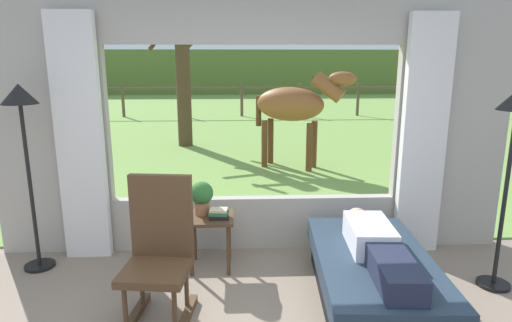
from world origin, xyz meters
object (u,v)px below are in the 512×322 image
reclining_person (377,246)px  horse (294,105)px  floor_lamp_left (22,122)px  potted_plant (202,196)px  pasture_tree (182,69)px  side_table (211,225)px  book_stack (219,214)px  recliner_sofa (372,278)px  rocking_chair (159,252)px

reclining_person → horse: size_ratio=0.81×
reclining_person → floor_lamp_left: 3.25m
potted_plant → pasture_tree: (-0.86, 5.97, 1.03)m
side_table → floor_lamp_left: (-1.66, 0.07, 0.99)m
side_table → book_stack: bearing=-34.1°
potted_plant → book_stack: 0.24m
recliner_sofa → reclining_person: reclining_person is taller
reclining_person → rocking_chair: (-1.70, -0.08, 0.02)m
side_table → book_stack: 0.17m
floor_lamp_left → horse: 4.79m
pasture_tree → potted_plant: bearing=-81.8°
reclining_person → side_table: (-1.36, 0.74, -0.10)m
horse → recliner_sofa: bearing=25.8°
recliner_sofa → rocking_chair: 1.73m
rocking_chair → floor_lamp_left: (-1.32, 0.89, 0.87)m
side_table → floor_lamp_left: size_ratio=0.30×
potted_plant → floor_lamp_left: floor_lamp_left is taller
recliner_sofa → potted_plant: (-1.44, 0.75, 0.48)m
recliner_sofa → rocking_chair: size_ratio=1.57×
reclining_person → potted_plant: potted_plant is taller
floor_lamp_left → pasture_tree: (0.72, 5.96, 0.32)m
recliner_sofa → pasture_tree: pasture_tree is taller
rocking_chair → potted_plant: 0.93m
potted_plant → book_stack: (0.16, -0.12, -0.14)m
potted_plant → pasture_tree: 6.12m
side_table → floor_lamp_left: bearing=177.7°
reclining_person → potted_plant: 1.66m
reclining_person → rocking_chair: size_ratio=1.28×
pasture_tree → floor_lamp_left: bearing=-96.9°
side_table → horse: bearing=71.5°
book_stack → pasture_tree: pasture_tree is taller
reclining_person → book_stack: reclining_person is taller
recliner_sofa → potted_plant: size_ratio=5.48×
horse → rocking_chair: bearing=5.6°
reclining_person → side_table: reclining_person is taller
horse → reclining_person: bearing=25.7°
book_stack → horse: size_ratio=0.11×
recliner_sofa → side_table: bearing=156.6°
recliner_sofa → reclining_person: 0.31m
recliner_sofa → horse: (-0.08, 4.53, 0.94)m
recliner_sofa → book_stack: 1.46m
side_table → pasture_tree: pasture_tree is taller
potted_plant → book_stack: size_ratio=1.69×
side_table → pasture_tree: (-0.94, 6.03, 1.31)m
recliner_sofa → rocking_chair: rocking_chair is taller
recliner_sofa → side_table: 1.54m
side_table → pasture_tree: 6.24m
horse → pasture_tree: 3.17m
floor_lamp_left → recliner_sofa: bearing=-14.1°
reclining_person → side_table: size_ratio=2.76×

